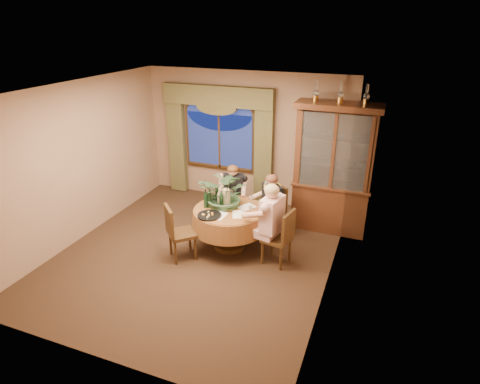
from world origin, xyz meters
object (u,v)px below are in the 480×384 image
at_px(chair_back_right, 270,212).
at_px(person_scarf, 272,207).
at_px(person_pink, 272,224).
at_px(wine_bottle_3, 219,198).
at_px(oil_lamp_center, 341,93).
at_px(chair_back, 233,202).
at_px(china_cabinet, 333,170).
at_px(dining_table, 229,228).
at_px(person_back, 233,195).
at_px(chair_right, 277,237).
at_px(wine_bottle_0, 210,194).
at_px(wine_bottle_4, 221,200).
at_px(stoneware_vase, 226,198).
at_px(oil_lamp_left, 316,91).
at_px(olive_bowl, 230,209).
at_px(chair_front_left, 182,232).
at_px(centerpiece_plant, 226,174).
at_px(wine_bottle_5, 206,199).
at_px(oil_lamp_right, 367,94).
at_px(wine_bottle_2, 210,199).
at_px(wine_bottle_1, 217,194).

height_order(chair_back_right, person_scarf, person_scarf).
xyz_separation_m(person_pink, wine_bottle_3, (-1.00, 0.19, 0.22)).
bearing_deg(oil_lamp_center, chair_back, -164.66).
xyz_separation_m(oil_lamp_center, chair_back_right, (-0.98, -0.65, -2.11)).
bearing_deg(china_cabinet, oil_lamp_center, 0.00).
bearing_deg(wine_bottle_3, dining_table, -4.51).
distance_m(oil_lamp_center, person_back, 2.70).
bearing_deg(chair_right, chair_back_right, 33.92).
relative_size(chair_back_right, person_back, 0.77).
height_order(wine_bottle_0, wine_bottle_4, same).
bearing_deg(chair_back, stoneware_vase, 85.23).
bearing_deg(wine_bottle_4, chair_right, -8.17).
xyz_separation_m(person_pink, person_scarf, (-0.22, 0.75, -0.06)).
relative_size(person_back, stoneware_vase, 4.02).
distance_m(person_pink, wine_bottle_0, 1.28).
xyz_separation_m(oil_lamp_left, olive_bowl, (-1.07, -1.38, -1.82)).
xyz_separation_m(person_scarf, wine_bottle_4, (-0.73, -0.59, 0.28)).
bearing_deg(wine_bottle_3, person_back, 94.93).
relative_size(person_back, person_scarf, 0.99).
distance_m(oil_lamp_left, olive_bowl, 2.52).
bearing_deg(chair_front_left, centerpiece_plant, 100.31).
distance_m(chair_back, centerpiece_plant, 1.13).
bearing_deg(chair_back, wine_bottle_5, 64.25).
height_order(chair_back, centerpiece_plant, centerpiece_plant).
distance_m(centerpiece_plant, wine_bottle_5, 0.55).
bearing_deg(oil_lamp_center, oil_lamp_right, 0.00).
bearing_deg(centerpiece_plant, oil_lamp_center, 36.90).
distance_m(china_cabinet, olive_bowl, 2.07).
relative_size(oil_lamp_center, person_pink, 0.24).
xyz_separation_m(wine_bottle_2, wine_bottle_4, (0.20, 0.03, 0.00)).
xyz_separation_m(oil_lamp_right, stoneware_vase, (-2.04, -1.23, -1.69)).
distance_m(centerpiece_plant, wine_bottle_1, 0.47).
distance_m(china_cabinet, oil_lamp_right, 1.44).
height_order(person_pink, centerpiece_plant, centerpiece_plant).
bearing_deg(chair_right, wine_bottle_2, 95.12).
xyz_separation_m(oil_lamp_right, chair_front_left, (-2.55, -1.92, -2.11)).
relative_size(wine_bottle_0, wine_bottle_4, 1.00).
xyz_separation_m(oil_lamp_left, person_scarf, (-0.50, -0.76, -1.96)).
distance_m(person_pink, person_back, 1.47).
relative_size(china_cabinet, oil_lamp_left, 7.12).
relative_size(chair_right, wine_bottle_4, 2.91).
height_order(wine_bottle_3, wine_bottle_4, same).
distance_m(person_back, wine_bottle_5, 0.96).
distance_m(chair_right, wine_bottle_0, 1.42).
xyz_separation_m(person_pink, wine_bottle_5, (-1.22, 0.09, 0.22)).
relative_size(person_back, wine_bottle_4, 3.78).
distance_m(centerpiece_plant, wine_bottle_4, 0.44).
height_order(person_pink, person_scarf, person_pink).
height_order(oil_lamp_left, chair_front_left, oil_lamp_left).
xyz_separation_m(chair_back_right, centerpiece_plant, (-0.64, -0.56, 0.85)).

